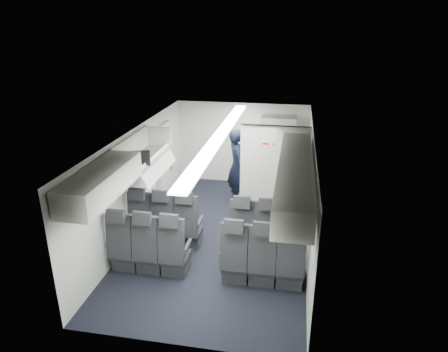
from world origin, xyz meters
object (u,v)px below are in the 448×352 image
(flight_attendant, at_px, (237,166))
(carry_on_bag, at_px, (139,159))
(seat_row_front, at_px, (215,231))
(boarding_door, at_px, (165,162))
(galley_unit, at_px, (277,153))
(seat_row_mid, at_px, (204,257))

(flight_attendant, bearing_deg, carry_on_bag, 127.68)
(seat_row_front, height_order, boarding_door, boarding_door)
(galley_unit, relative_size, flight_attendant, 1.06)
(seat_row_front, distance_m, carry_on_bag, 1.93)
(seat_row_front, xyz_separation_m, galley_unit, (0.95, 3.25, 0.55))
(boarding_door, relative_size, flight_attendant, 1.03)
(seat_row_front, relative_size, galley_unit, 1.75)
(seat_row_front, bearing_deg, boarding_door, 128.16)
(boarding_door, distance_m, flight_attendant, 1.72)
(carry_on_bag, bearing_deg, seat_row_front, -16.30)
(seat_row_mid, relative_size, carry_on_bag, 8.76)
(boarding_door, bearing_deg, galley_unit, 24.28)
(seat_row_mid, bearing_deg, galley_unit, 77.12)
(galley_unit, height_order, carry_on_bag, galley_unit)
(seat_row_front, distance_m, galley_unit, 3.43)
(boarding_door, xyz_separation_m, flight_attendant, (1.71, 0.15, -0.05))
(flight_attendant, bearing_deg, seat_row_mid, 157.91)
(boarding_door, xyz_separation_m, carry_on_bag, (0.28, -2.17, 0.82))
(seat_row_mid, bearing_deg, flight_attendant, 88.71)
(seat_row_mid, bearing_deg, carry_on_bag, 149.05)
(seat_row_mid, xyz_separation_m, carry_on_bag, (-1.36, 0.81, 1.37))
(seat_row_mid, height_order, carry_on_bag, carry_on_bag)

